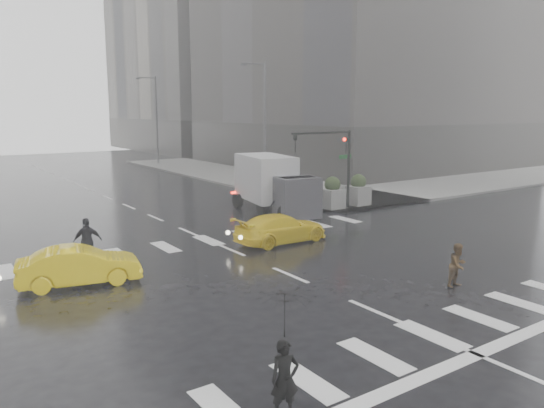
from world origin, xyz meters
TOP-DOWN VIEW (x-y plane):
  - ground at (0.00, 0.00)m, footprint 120.00×120.00m
  - sidewalk_ne at (19.50, 17.50)m, footprint 35.00×35.00m
  - building_ne_far at (29.00, 56.00)m, footprint 26.05×26.05m
  - road_markings at (0.00, 0.00)m, footprint 18.00×48.00m
  - traffic_signal_pole at (9.01, 8.01)m, footprint 4.45×0.42m
  - street_lamp_near at (10.87, 18.00)m, footprint 2.15×0.22m
  - street_lamp_far at (10.87, 38.00)m, footprint 2.15×0.22m
  - planter_west at (7.00, 8.20)m, footprint 1.10×1.10m
  - planter_mid at (9.00, 8.20)m, footprint 1.10×1.10m
  - planter_east at (11.00, 8.20)m, footprint 1.10×1.10m
  - pedestrian_black at (-5.16, -6.80)m, footprint 1.21×1.23m
  - pedestrian_brown at (3.72, -4.00)m, footprint 0.72×0.57m
  - pedestrian_far_a at (-5.35, 5.24)m, footprint 1.09×0.74m
  - pedestrian_far_b at (5.25, 8.16)m, footprint 1.13×1.00m
  - taxi_mid at (-6.22, 3.09)m, footprint 4.02×2.09m
  - taxi_rear at (2.42, 3.94)m, footprint 3.78×1.81m
  - box_truck at (5.97, 9.61)m, footprint 2.20×5.88m

SIDE VIEW (x-z plane):
  - ground at x=0.00m, z-range 0.00..0.00m
  - road_markings at x=0.00m, z-range 0.00..0.01m
  - sidewalk_ne at x=19.50m, z-range 0.00..0.15m
  - taxi_rear at x=2.42m, z-range 0.00..1.23m
  - taxi_mid at x=-6.22m, z-range 0.00..1.26m
  - pedestrian_brown at x=3.72m, z-range 0.00..1.43m
  - pedestrian_far_b at x=5.25m, z-range 0.00..1.53m
  - pedestrian_far_a at x=-5.35m, z-range 0.00..1.74m
  - planter_west at x=7.00m, z-range 0.08..1.88m
  - planter_mid at x=9.00m, z-range 0.08..1.88m
  - planter_east at x=11.00m, z-range 0.08..1.88m
  - box_truck at x=5.97m, z-range 0.11..3.23m
  - pedestrian_black at x=-5.16m, z-range 0.45..2.88m
  - traffic_signal_pole at x=9.01m, z-range 0.97..5.47m
  - street_lamp_near at x=10.87m, z-range 0.45..9.45m
  - street_lamp_far at x=10.87m, z-range 0.45..9.45m
  - building_ne_far at x=29.00m, z-range -1.73..34.27m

